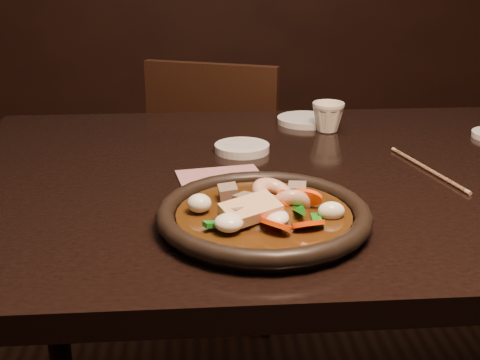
{
  "coord_description": "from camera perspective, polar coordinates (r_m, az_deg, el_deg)",
  "views": [
    {
      "loc": [
        -0.33,
        -1.03,
        1.12
      ],
      "look_at": [
        -0.27,
        -0.18,
        0.8
      ],
      "focal_mm": 45.0,
      "sensor_mm": 36.0,
      "label": 1
    }
  ],
  "objects": [
    {
      "name": "tea_cup",
      "position": [
        1.36,
        8.34,
        6.03
      ],
      "size": [
        0.08,
        0.08,
        0.07
      ],
      "primitive_type": "imported",
      "rotation": [
        0.0,
        0.0,
        -0.22
      ],
      "color": "#EDE5CC",
      "rests_on": "table"
    },
    {
      "name": "plate",
      "position": [
        0.87,
        2.26,
        -3.4
      ],
      "size": [
        0.31,
        0.31,
        0.03
      ],
      "color": "black",
      "rests_on": "table"
    },
    {
      "name": "table",
      "position": [
        1.17,
        12.59,
        -2.41
      ],
      "size": [
        1.6,
        0.9,
        0.75
      ],
      "color": "black",
      "rests_on": "floor"
    },
    {
      "name": "soy_dish",
      "position": [
        1.21,
        0.18,
        3.05
      ],
      "size": [
        0.11,
        0.11,
        0.02
      ],
      "primitive_type": "cylinder",
      "color": "silver",
      "rests_on": "table"
    },
    {
      "name": "napkin",
      "position": [
        1.04,
        -1.58,
        -0.18
      ],
      "size": [
        0.17,
        0.17,
        0.0
      ],
      "primitive_type": "cube",
      "rotation": [
        0.0,
        0.0,
        0.17
      ],
      "color": "#AC6A6E",
      "rests_on": "table"
    },
    {
      "name": "chair",
      "position": [
        1.86,
        -1.45,
        -0.22
      ],
      "size": [
        0.52,
        0.52,
        0.85
      ],
      "rotation": [
        0.0,
        0.0,
        2.77
      ],
      "color": "black",
      "rests_on": "floor"
    },
    {
      "name": "saucer_left",
      "position": [
        1.43,
        6.24,
        5.67
      ],
      "size": [
        0.13,
        0.13,
        0.01
      ],
      "primitive_type": "cylinder",
      "color": "silver",
      "rests_on": "table"
    },
    {
      "name": "chopsticks",
      "position": [
        1.15,
        17.36,
        1.0
      ],
      "size": [
        0.06,
        0.25,
        0.01
      ],
      "rotation": [
        0.0,
        0.0,
        0.2
      ],
      "color": "tan",
      "rests_on": "table"
    },
    {
      "name": "stirfry",
      "position": [
        0.87,
        2.43,
        -3.0
      ],
      "size": [
        0.22,
        0.21,
        0.07
      ],
      "color": "#361D09",
      "rests_on": "plate"
    }
  ]
}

